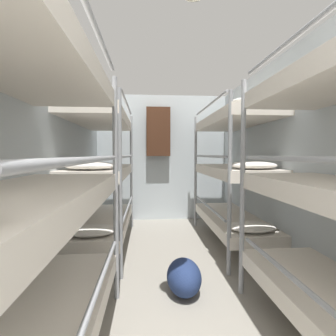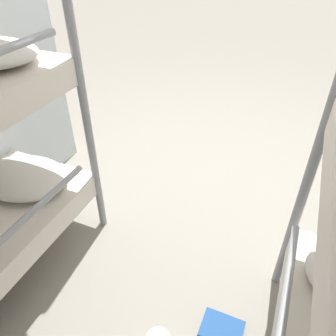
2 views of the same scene
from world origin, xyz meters
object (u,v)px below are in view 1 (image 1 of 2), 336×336
object	(u,v)px
bunk_stack_left_near	(16,203)
bunk_stack_left_far	(102,171)
hanging_coat	(158,132)
duffel_bag	(184,277)
bunk_stack_right_far	(233,170)

from	to	relation	value
bunk_stack_left_near	bunk_stack_left_far	xyz separation A→B (m)	(0.00, 2.25, 0.00)
bunk_stack_left_far	hanging_coat	xyz separation A→B (m)	(0.80, 1.39, 0.64)
duffel_bag	bunk_stack_right_far	bearing A→B (deg)	55.15
bunk_stack_left_far	bunk_stack_right_far	world-z (taller)	same
bunk_stack_left_far	hanging_coat	bearing A→B (deg)	60.05
bunk_stack_left_near	hanging_coat	xyz separation A→B (m)	(0.80, 3.65, 0.64)
bunk_stack_left_far	duffel_bag	bearing A→B (deg)	-52.76
hanging_coat	bunk_stack_left_near	bearing A→B (deg)	-102.41
bunk_stack_right_far	duffel_bag	bearing A→B (deg)	-124.85
bunk_stack_left_far	duffel_bag	xyz separation A→B (m)	(0.92, -1.21, -0.88)
bunk_stack_left_far	bunk_stack_right_far	size ratio (longest dim) A/B	1.00
duffel_bag	bunk_stack_left_far	bearing A→B (deg)	127.24
bunk_stack_right_far	bunk_stack_left_near	bearing A→B (deg)	-128.00
bunk_stack_left_near	bunk_stack_right_far	world-z (taller)	same
bunk_stack_left_near	bunk_stack_left_far	world-z (taller)	same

